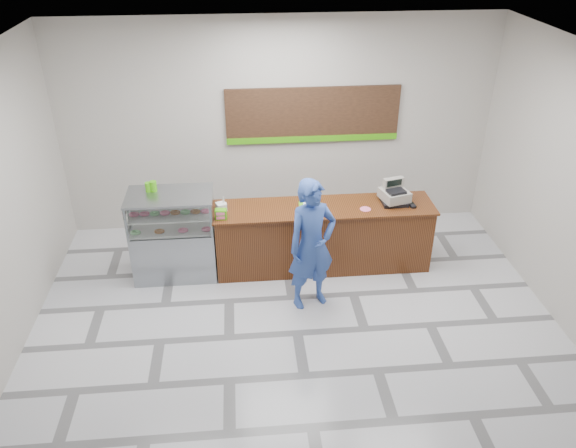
{
  "coord_description": "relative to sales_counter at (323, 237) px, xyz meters",
  "views": [
    {
      "loc": [
        -0.65,
        -5.63,
        4.92
      ],
      "look_at": [
        -0.04,
        0.9,
        1.14
      ],
      "focal_mm": 35.0,
      "sensor_mm": 36.0,
      "label": 1
    }
  ],
  "objects": [
    {
      "name": "floor",
      "position": [
        -0.55,
        -1.55,
        -0.52
      ],
      "size": [
        7.0,
        7.0,
        0.0
      ],
      "primitive_type": "plane",
      "color": "silver",
      "rests_on": "ground"
    },
    {
      "name": "back_wall",
      "position": [
        -0.55,
        1.45,
        1.23
      ],
      "size": [
        7.0,
        0.0,
        7.0
      ],
      "primitive_type": "plane",
      "rotation": [
        1.57,
        0.0,
        0.0
      ],
      "color": "#B5AFA6",
      "rests_on": "floor"
    },
    {
      "name": "ceiling",
      "position": [
        -0.55,
        -1.55,
        2.98
      ],
      "size": [
        7.0,
        7.0,
        0.0
      ],
      "primitive_type": "plane",
      "rotation": [
        3.14,
        0.0,
        0.0
      ],
      "color": "silver",
      "rests_on": "back_wall"
    },
    {
      "name": "sales_counter",
      "position": [
        0.0,
        0.0,
        0.0
      ],
      "size": [
        3.26,
        0.76,
        1.03
      ],
      "color": "#613014",
      "rests_on": "floor"
    },
    {
      "name": "display_case",
      "position": [
        -2.22,
        0.0,
        0.16
      ],
      "size": [
        1.22,
        0.72,
        1.33
      ],
      "color": "gray",
      "rests_on": "floor"
    },
    {
      "name": "menu_board",
      "position": [
        -0.0,
        1.41,
        1.42
      ],
      "size": [
        2.8,
        0.06,
        0.9
      ],
      "color": "black",
      "rests_on": "back_wall"
    },
    {
      "name": "cash_register",
      "position": [
        1.05,
        0.04,
        0.64
      ],
      "size": [
        0.45,
        0.47,
        0.35
      ],
      "rotation": [
        0.0,
        0.0,
        0.26
      ],
      "color": "black",
      "rests_on": "sales_counter"
    },
    {
      "name": "card_terminal",
      "position": [
        1.29,
        -0.11,
        0.53
      ],
      "size": [
        0.09,
        0.16,
        0.04
      ],
      "primitive_type": "cube",
      "rotation": [
        0.0,
        0.0,
        0.12
      ],
      "color": "black",
      "rests_on": "sales_counter"
    },
    {
      "name": "serving_tray",
      "position": [
        -0.2,
        0.04,
        0.52
      ],
      "size": [
        0.33,
        0.25,
        0.02
      ],
      "rotation": [
        0.0,
        0.0,
        -0.05
      ],
      "color": "#54BF1D",
      "rests_on": "sales_counter"
    },
    {
      "name": "napkin_box",
      "position": [
        -1.5,
        0.03,
        0.57
      ],
      "size": [
        0.17,
        0.17,
        0.12
      ],
      "primitive_type": "cube",
      "rotation": [
        0.0,
        0.0,
        0.36
      ],
      "color": "white",
      "rests_on": "sales_counter"
    },
    {
      "name": "straw_cup",
      "position": [
        -1.46,
        0.03,
        0.57
      ],
      "size": [
        0.08,
        0.08,
        0.12
      ],
      "primitive_type": "cylinder",
      "color": "silver",
      "rests_on": "sales_counter"
    },
    {
      "name": "promo_box",
      "position": [
        -1.5,
        -0.22,
        0.59
      ],
      "size": [
        0.17,
        0.12,
        0.14
      ],
      "primitive_type": "cube",
      "rotation": [
        0.0,
        0.0,
        -0.07
      ],
      "color": "#42A70E",
      "rests_on": "sales_counter"
    },
    {
      "name": "donut_decal",
      "position": [
        0.59,
        -0.13,
        0.52
      ],
      "size": [
        0.16,
        0.16,
        0.0
      ],
      "primitive_type": "cylinder",
      "color": "pink",
      "rests_on": "sales_counter"
    },
    {
      "name": "green_cup_left",
      "position": [
        -2.52,
        0.14,
        0.88
      ],
      "size": [
        0.09,
        0.09,
        0.14
      ],
      "primitive_type": "cylinder",
      "color": "#42A70E",
      "rests_on": "display_case"
    },
    {
      "name": "green_cup_right",
      "position": [
        -2.44,
        0.14,
        0.89
      ],
      "size": [
        0.1,
        0.1,
        0.15
      ],
      "primitive_type": "cylinder",
      "color": "#42A70E",
      "rests_on": "display_case"
    },
    {
      "name": "customer",
      "position": [
        -0.3,
        -0.9,
        0.43
      ],
      "size": [
        0.8,
        0.66,
        1.89
      ],
      "primitive_type": "imported",
      "rotation": [
        0.0,
        0.0,
        0.35
      ],
      "color": "#304FA3",
      "rests_on": "floor"
    }
  ]
}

